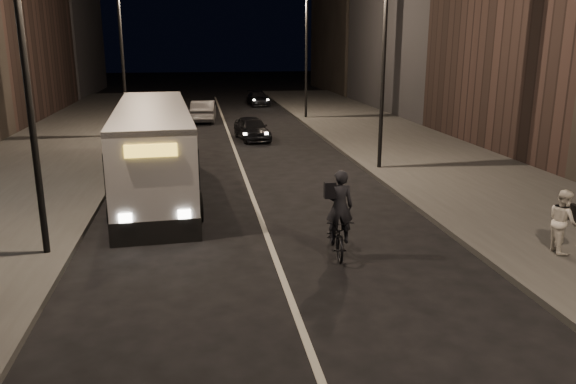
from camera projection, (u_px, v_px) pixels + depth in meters
name	position (u px, v px, depth m)	size (l,w,h in m)	color
ground	(297.00, 316.00, 11.03)	(180.00, 180.00, 0.00)	black
sidewalk_right	(426.00, 157.00, 25.66)	(7.00, 70.00, 0.16)	#383835
sidewalk_left	(34.00, 171.00, 23.04)	(7.00, 70.00, 0.16)	#383835
streetlight_right_mid	(378.00, 37.00, 21.89)	(1.20, 0.44, 8.12)	black
streetlight_right_far	(302.00, 39.00, 37.14)	(1.20, 0.44, 8.12)	black
streetlight_left_near	(34.00, 35.00, 12.62)	(1.20, 0.44, 8.12)	black
streetlight_left_far	(126.00, 38.00, 29.78)	(1.20, 0.44, 8.12)	black
city_bus	(154.00, 146.00, 19.78)	(3.21, 11.45, 3.05)	silver
cyclist_on_bicycle	(338.00, 227.00, 14.03)	(0.85, 1.99, 2.23)	black
pedestrian_woman	(563.00, 221.00, 13.77)	(0.77, 0.60, 1.59)	silver
car_near	(252.00, 128.00, 30.52)	(1.49, 3.71, 1.26)	black
car_mid	(204.00, 111.00, 37.44)	(1.51, 4.32, 1.42)	#3F4042
car_far	(258.00, 98.00, 46.91)	(1.58, 3.90, 1.13)	black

